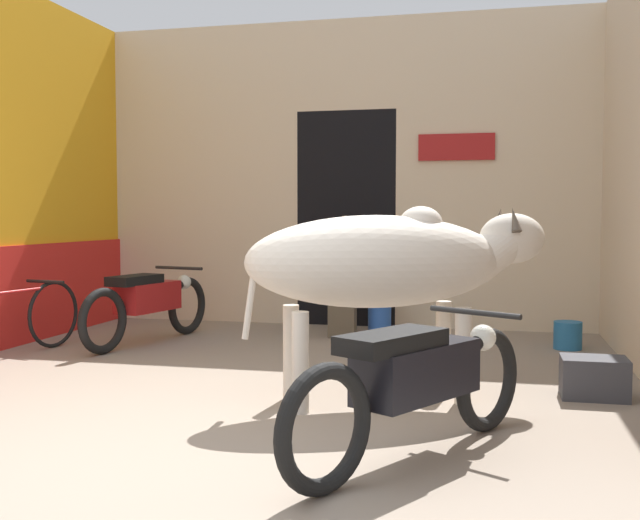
# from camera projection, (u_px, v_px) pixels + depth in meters

# --- Properties ---
(ground_plane) EXTENTS (30.00, 30.00, 0.00)m
(ground_plane) POSITION_uv_depth(u_px,v_px,m) (153.00, 462.00, 3.80)
(ground_plane) COLOR gray
(wall_back_with_doorway) EXTENTS (5.57, 0.93, 3.46)m
(wall_back_with_doorway) POSITION_uv_depth(u_px,v_px,m) (348.00, 191.00, 8.70)
(wall_back_with_doorway) COLOR beige
(wall_back_with_doorway) RESTS_ON ground_plane
(cow) EXTENTS (2.10, 1.33, 1.32)m
(cow) POSITION_uv_depth(u_px,v_px,m) (389.00, 262.00, 5.01)
(cow) COLOR beige
(cow) RESTS_ON ground_plane
(motorcycle_near) EXTENTS (1.08, 1.75, 0.73)m
(motorcycle_near) POSITION_uv_depth(u_px,v_px,m) (416.00, 380.00, 3.83)
(motorcycle_near) COLOR black
(motorcycle_near) RESTS_ON ground_plane
(motorcycle_far) EXTENTS (0.65, 1.85, 0.73)m
(motorcycle_far) POSITION_uv_depth(u_px,v_px,m) (148.00, 302.00, 7.32)
(motorcycle_far) COLOR black
(motorcycle_far) RESTS_ON ground_plane
(bicycle) EXTENTS (0.48, 1.71, 0.65)m
(bicycle) POSITION_uv_depth(u_px,v_px,m) (9.00, 320.00, 6.60)
(bicycle) COLOR black
(bicycle) RESTS_ON ground_plane
(shopkeeper_seated) EXTENTS (0.40, 0.34, 1.25)m
(shopkeeper_seated) POSITION_uv_depth(u_px,v_px,m) (345.00, 273.00, 7.75)
(shopkeeper_seated) COLOR brown
(shopkeeper_seated) RESTS_ON ground_plane
(plastic_stool) EXTENTS (0.35, 0.35, 0.45)m
(plastic_stool) POSITION_uv_depth(u_px,v_px,m) (380.00, 312.00, 7.86)
(plastic_stool) COLOR #2856B2
(plastic_stool) RESTS_ON ground_plane
(crate) EXTENTS (0.44, 0.32, 0.28)m
(crate) POSITION_uv_depth(u_px,v_px,m) (594.00, 378.00, 5.14)
(crate) COLOR #38383D
(crate) RESTS_ON ground_plane
(bucket) EXTENTS (0.26, 0.26, 0.26)m
(bucket) POSITION_uv_depth(u_px,v_px,m) (568.00, 335.00, 7.02)
(bucket) COLOR #23669E
(bucket) RESTS_ON ground_plane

